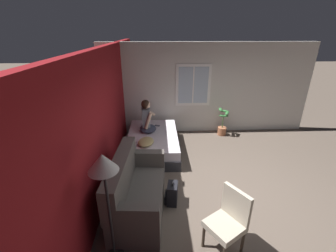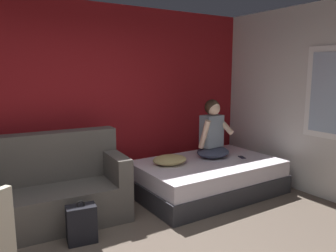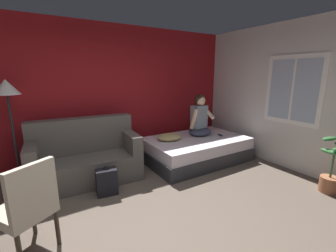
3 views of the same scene
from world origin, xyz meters
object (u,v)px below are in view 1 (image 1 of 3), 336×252
Objects in this scene: side_chair at (229,220)px; floor_lamp at (104,174)px; backpack at (172,194)px; couch at (135,191)px; potted_plant at (222,126)px; bed at (153,142)px; person_seated at (147,119)px; cell_phone at (157,126)px; throw_pillow at (146,142)px.

floor_lamp reaches higher than side_chair.
backpack is (0.98, 0.74, -0.34)m from side_chair.
couch is 3.83× the size of backpack.
side_chair is 1.85m from floor_lamp.
couch reaches higher than potted_plant.
backpack is at bearing -38.36° from floor_lamp.
bed is 2.04m from backpack.
couch is at bearing 172.95° from bed.
bed is 1.19× the size of couch.
person_seated reaches higher than side_chair.
cell_phone is (2.71, -0.38, 0.09)m from couch.
potted_plant is (1.47, -2.26, -0.25)m from throw_pillow.
backpack is 1.57m from throw_pillow.
potted_plant is at bearing -14.25° from side_chair.
person_seated reaches higher than cell_phone.
floor_lamp is (-1.10, 0.87, 1.24)m from backpack.
side_chair is 1.27m from backpack.
floor_lamp is (-3.67, 0.60, 0.94)m from cell_phone.
potted_plant is (0.70, -2.26, -0.53)m from person_seated.
side_chair is 1.15× the size of potted_plant.
bed is 2.30m from potted_plant.
bed reaches higher than backpack.
couch is 1.63m from side_chair.
couch is at bearing -12.86° from floor_lamp.
bed is at bearing -143.50° from person_seated.
bed is at bearing 20.63° from side_chair.
side_chair reaches higher than cell_phone.
backpack is at bearing 36.95° from side_chair.
cell_phone is 3.83m from floor_lamp.
couch reaches higher than side_chair.
throw_pillow is at bearing 20.27° from backpack.
throw_pillow is 2.71m from potted_plant.
cell_phone is (3.55, 1.00, -0.05)m from side_chair.
side_chair is at bearing -159.37° from bed.
cell_phone is at bearing -36.59° from person_seated.
person_seated is (0.20, 0.15, 0.60)m from bed.
person_seated reaches higher than backpack.
potted_plant is at bearing -66.82° from bed.
potted_plant is at bearing -32.93° from floor_lamp.
cell_phone is at bearing 15.82° from side_chair.
person_seated is 0.57m from cell_phone.
floor_lamp reaches higher than couch.
cell_phone is at bearing -11.97° from bed.
backpack is 0.54× the size of potted_plant.
potted_plant is at bearing -37.92° from couch.
side_chair is (-0.84, -1.39, 0.14)m from couch.
cell_phone is 0.17× the size of potted_plant.
bed is 2.45× the size of potted_plant.
floor_lamp is (-3.31, 0.34, 0.59)m from person_seated.
person_seated is 0.82m from throw_pillow.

